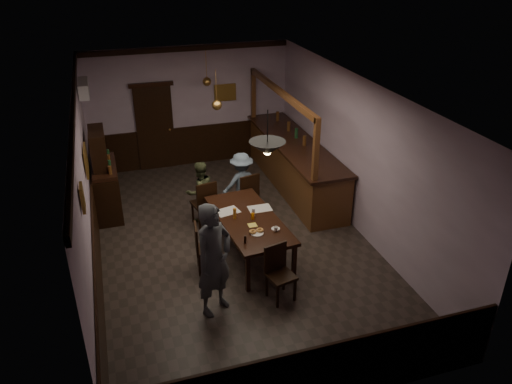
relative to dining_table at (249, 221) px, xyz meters
name	(u,v)px	position (x,y,z in m)	size (l,w,h in m)	color
room	(231,171)	(-0.18, 0.46, 0.81)	(5.01, 8.01, 3.01)	#2D2621
dining_table	(249,221)	(0.00, 0.00, 0.00)	(1.18, 2.28, 0.75)	black
chair_far_left	(205,202)	(-0.54, 1.23, -0.14)	(0.51, 0.51, 1.00)	black
chair_far_right	(247,194)	(0.35, 1.30, -0.13)	(0.52, 0.52, 1.01)	black
chair_near	(279,270)	(0.10, -1.32, -0.17)	(0.48, 0.48, 0.94)	black
chair_side	(203,246)	(-0.90, -0.26, -0.19)	(0.44, 0.44, 0.91)	black
person_standing	(214,260)	(-0.94, -1.33, 0.24)	(0.68, 0.44, 1.86)	#4E5359
person_seated_left	(200,192)	(-0.58, 1.51, -0.04)	(0.63, 0.49, 1.29)	#42492C
person_seated_right	(242,183)	(0.32, 1.58, -0.02)	(0.86, 0.50, 1.34)	slate
newspaper_left	(228,211)	(-0.30, 0.35, 0.07)	(0.42, 0.30, 0.01)	silver
newspaper_right	(260,209)	(0.30, 0.27, 0.07)	(0.42, 0.30, 0.01)	silver
napkin	(252,225)	(-0.01, -0.25, 0.07)	(0.15, 0.15, 0.00)	#DBC650
saucer	(276,229)	(0.34, -0.50, 0.07)	(0.15, 0.15, 0.01)	white
coffee_cup	(276,229)	(0.31, -0.57, 0.11)	(0.08, 0.08, 0.07)	white
pastry_plate	(257,233)	(-0.01, -0.55, 0.07)	(0.22, 0.22, 0.01)	white
pastry_ring_a	(253,232)	(-0.08, -0.51, 0.10)	(0.13, 0.13, 0.04)	#C68C47
pastry_ring_b	(260,230)	(0.05, -0.50, 0.10)	(0.13, 0.13, 0.04)	#C68C47
soda_can	(253,216)	(0.06, -0.05, 0.12)	(0.07, 0.07, 0.12)	orange
beer_glass	(235,213)	(-0.24, 0.07, 0.16)	(0.06, 0.06, 0.20)	#BF721E
water_glass	(253,212)	(0.11, 0.06, 0.14)	(0.06, 0.06, 0.15)	silver
pepper_mill	(245,239)	(-0.29, -0.76, 0.13)	(0.04, 0.04, 0.14)	black
sideboard	(105,180)	(-2.39, 2.41, 0.05)	(0.50, 1.40, 1.85)	black
bar_counter	(294,163)	(1.81, 2.39, -0.09)	(0.98, 4.22, 2.36)	#513015
door_back	(155,129)	(-1.08, 4.41, 0.36)	(0.90, 0.06, 2.10)	black
ac_unit	(83,88)	(-2.56, 3.36, 1.76)	(0.20, 0.85, 0.30)	white
picture_left_small	(82,198)	(-2.64, -1.14, 1.46)	(0.04, 0.28, 0.36)	olive
picture_left_large	(86,160)	(-2.64, 1.26, 1.01)	(0.04, 0.62, 0.48)	olive
picture_back	(225,93)	(0.72, 4.42, 1.11)	(0.55, 0.04, 0.42)	olive
pendant_iron	(267,148)	(0.07, -0.80, 1.71)	(0.56, 0.56, 0.71)	black
pendant_brass_mid	(217,105)	(-0.08, 1.87, 1.61)	(0.20, 0.20, 0.81)	#BF8C3F
pendant_brass_far	(207,82)	(0.12, 3.69, 1.61)	(0.20, 0.20, 0.81)	#BF8C3F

